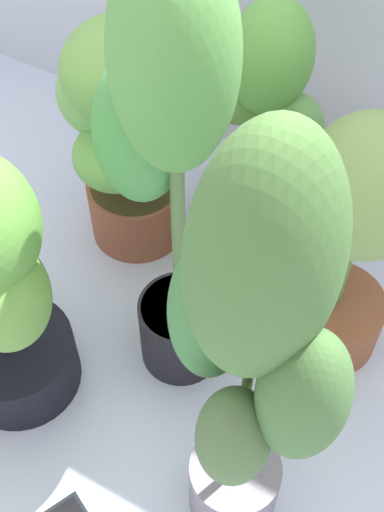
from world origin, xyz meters
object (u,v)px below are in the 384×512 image
potted_plant_back_left (127,126)px  potted_plant_back_right (351,226)px  potted_plant_front_right (251,364)px  potted_plant_center (168,164)px  potted_plant_back_center (262,130)px

potted_plant_back_left → potted_plant_back_right: potted_plant_back_right is taller
potted_plant_back_right → potted_plant_back_left: bearing=174.4°
potted_plant_front_right → potted_plant_back_left: potted_plant_front_right is taller
potted_plant_front_right → potted_plant_back_right: 0.53m
potted_plant_front_right → potted_plant_center: bearing=137.1°
potted_plant_front_right → potted_plant_back_right: potted_plant_front_right is taller
potted_plant_back_center → potted_plant_back_right: 0.33m
potted_plant_center → potted_plant_back_right: potted_plant_center is taller
potted_plant_front_right → potted_plant_center: size_ratio=1.00×
potted_plant_back_center → potted_plant_back_left: bearing=-159.1°
potted_plant_back_left → potted_plant_center: 0.46m
potted_plant_front_right → potted_plant_back_left: 0.83m
potted_plant_center → potted_plant_front_right: bearing=-42.9°
potted_plant_back_left → potted_plant_center: (0.28, -0.27, 0.25)m
potted_plant_front_right → potted_plant_center: 0.41m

